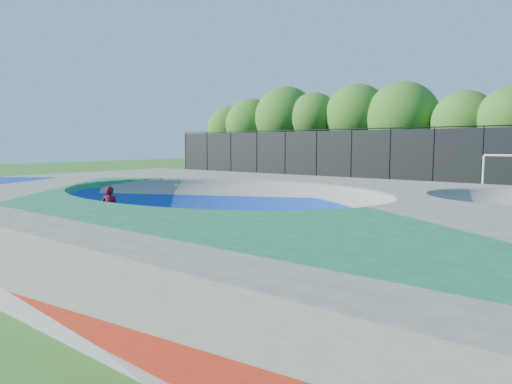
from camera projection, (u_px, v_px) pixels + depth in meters
ground at (218, 237)px, 14.21m from camera, size 120.00×120.00×0.00m
skate_deck at (218, 213)px, 14.13m from camera, size 22.00×14.00×1.50m
skater at (110, 210)px, 14.43m from camera, size 0.68×0.63×1.57m
skateboard at (111, 234)px, 14.51m from camera, size 0.72×0.69×0.05m
fence at (433, 156)px, 30.38m from camera, size 48.09×0.09×4.04m
treeline at (417, 117)px, 36.00m from camera, size 51.44×7.39×8.31m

